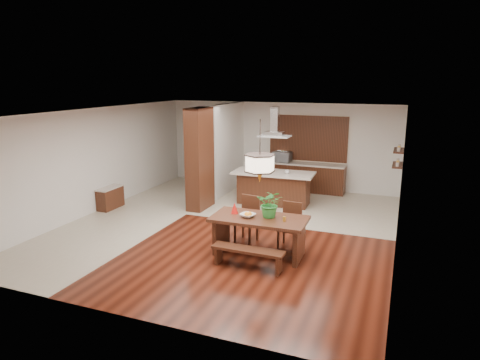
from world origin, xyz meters
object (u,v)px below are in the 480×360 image
at_px(dining_table, 259,227).
at_px(foliage_plant, 271,204).
at_px(dining_chair_right, 289,226).
at_px(dining_chair_left, 246,220).
at_px(fruit_bowl, 248,215).
at_px(island_cup, 287,172).
at_px(kitchen_island, 274,187).
at_px(dining_bench, 248,258).
at_px(microwave, 282,157).
at_px(pendant_lantern, 260,151).
at_px(range_hood, 275,122).
at_px(hallway_console, 110,198).

bearing_deg(dining_table, foliage_plant, 23.01).
bearing_deg(dining_chair_right, dining_chair_left, -174.06).
distance_m(dining_chair_right, fruit_bowl, 1.07).
xyz_separation_m(dining_chair_left, island_cup, (0.12, 3.07, 0.50)).
distance_m(dining_chair_right, kitchen_island, 3.41).
xyz_separation_m(dining_bench, microwave, (-1.10, 6.28, 0.91)).
distance_m(fruit_bowl, island_cup, 3.74).
distance_m(dining_chair_left, pendant_lantern, 1.89).
height_order(dining_chair_left, fruit_bowl, dining_chair_left).
bearing_deg(pendant_lantern, range_hood, 102.32).
height_order(hallway_console, microwave, microwave).
bearing_deg(dining_chair_right, dining_table, -123.35).
relative_size(dining_bench, fruit_bowl, 4.85).
bearing_deg(kitchen_island, hallway_console, -155.24).
xyz_separation_m(dining_chair_right, foliage_plant, (-0.27, -0.53, 0.63)).
relative_size(hallway_console, dining_chair_right, 0.87).
bearing_deg(dining_bench, island_cup, 95.32).
bearing_deg(dining_bench, foliage_plant, 76.19).
relative_size(dining_chair_left, foliage_plant, 1.77).
relative_size(dining_chair_right, foliage_plant, 1.68).
bearing_deg(dining_bench, dining_chair_left, 111.69).
bearing_deg(island_cup, dining_chair_right, -73.81).
relative_size(dining_bench, pendant_lantern, 1.12).
distance_m(dining_bench, kitchen_island, 4.58).
bearing_deg(island_cup, hallway_console, -156.17).
xyz_separation_m(dining_bench, dining_chair_left, (-0.53, 1.33, 0.32)).
relative_size(pendant_lantern, microwave, 2.17).
bearing_deg(island_cup, range_hood, 166.49).
relative_size(dining_chair_left, island_cup, 8.52).
relative_size(dining_bench, kitchen_island, 0.61).
bearing_deg(pendant_lantern, hallway_console, 162.58).
relative_size(foliage_plant, island_cup, 4.81).
bearing_deg(hallway_console, range_hood, 27.03).
height_order(kitchen_island, range_hood, range_hood).
xyz_separation_m(dining_table, kitchen_island, (-0.82, 3.77, -0.11)).
distance_m(dining_bench, microwave, 6.44).
bearing_deg(dining_chair_left, range_hood, 104.00).
xyz_separation_m(pendant_lantern, foliage_plant, (0.21, 0.09, -1.11)).
bearing_deg(dining_chair_left, dining_bench, -59.91).
relative_size(kitchen_island, range_hood, 2.70).
xyz_separation_m(dining_chair_right, fruit_bowl, (-0.72, -0.69, 0.37)).
height_order(dining_chair_left, range_hood, range_hood).
bearing_deg(kitchen_island, dining_table, -79.90).
bearing_deg(dining_table, dining_chair_right, 51.84).
height_order(dining_table, range_hood, range_hood).
height_order(dining_chair_right, pendant_lantern, pendant_lantern).
height_order(dining_chair_right, range_hood, range_hood).
relative_size(dining_chair_left, pendant_lantern, 0.81).
distance_m(foliage_plant, microwave, 5.62).
xyz_separation_m(kitchen_island, island_cup, (0.43, -0.10, 0.53)).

